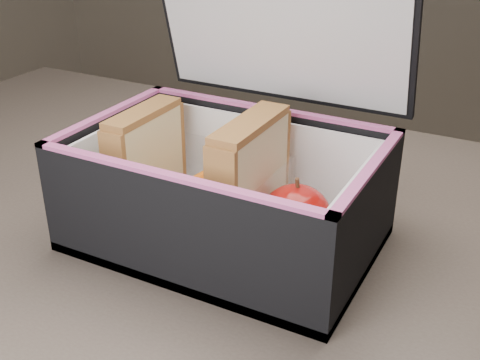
# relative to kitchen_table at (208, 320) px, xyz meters

# --- Properties ---
(kitchen_table) EXTENTS (1.20, 0.80, 0.75)m
(kitchen_table) POSITION_rel_kitchen_table_xyz_m (0.00, 0.00, 0.00)
(kitchen_table) COLOR brown
(kitchen_table) RESTS_ON ground
(lunch_bag) EXTENTS (0.28, 0.23, 0.28)m
(lunch_bag) POSITION_rel_kitchen_table_xyz_m (0.01, 0.02, 0.15)
(lunch_bag) COLOR black
(lunch_bag) RESTS_ON kitchen_table
(plastic_tub) EXTENTS (0.16, 0.12, 0.07)m
(plastic_tub) POSITION_rel_kitchen_table_xyz_m (-0.02, 0.02, 0.14)
(plastic_tub) COLOR white
(plastic_tub) RESTS_ON lunch_bag
(sandwich_left) EXTENTS (0.03, 0.10, 0.11)m
(sandwich_left) POSITION_rel_kitchen_table_xyz_m (-0.08, 0.02, 0.16)
(sandwich_left) COLOR #CBB67C
(sandwich_left) RESTS_ON plastic_tub
(sandwich_right) EXTENTS (0.03, 0.11, 0.12)m
(sandwich_right) POSITION_rel_kitchen_table_xyz_m (0.04, 0.02, 0.16)
(sandwich_right) COLOR #CBB67C
(sandwich_right) RESTS_ON plastic_tub
(carrot_sticks) EXTENTS (0.05, 0.15, 0.03)m
(carrot_sticks) POSITION_rel_kitchen_table_xyz_m (-0.02, 0.03, 0.12)
(carrot_sticks) COLOR #E06300
(carrot_sticks) RESTS_ON plastic_tub
(paper_napkin) EXTENTS (0.09, 0.09, 0.01)m
(paper_napkin) POSITION_rel_kitchen_table_xyz_m (0.09, 0.02, 0.11)
(paper_napkin) COLOR white
(paper_napkin) RESTS_ON lunch_bag
(red_apple) EXTENTS (0.07, 0.07, 0.07)m
(red_apple) POSITION_rel_kitchen_table_xyz_m (0.09, 0.01, 0.14)
(red_apple) COLOR #930300
(red_apple) RESTS_ON paper_napkin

